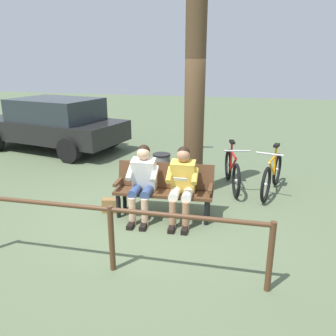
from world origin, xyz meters
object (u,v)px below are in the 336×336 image
object	(u,v)px
bicycle_red	(272,175)
bicycle_orange	(232,171)
handbag	(111,206)
person_reading	(182,181)
person_companion	(143,179)
litter_bin	(162,173)
parked_car	(54,123)
bench	(164,186)
bicycle_purple	(198,166)
tree_trunk	(195,91)

from	to	relation	value
bicycle_red	bicycle_orange	distance (m)	0.77
handbag	bicycle_orange	bearing A→B (deg)	-137.93
person_reading	bicycle_red	bearing A→B (deg)	-135.40
bicycle_orange	person_companion	bearing A→B (deg)	-49.73
litter_bin	parked_car	size ratio (longest dim) A/B	0.18
handbag	bicycle_red	xyz separation A→B (m)	(-2.66, -1.62, 0.24)
litter_bin	bench	bearing A→B (deg)	107.99
bicycle_red	litter_bin	bearing A→B (deg)	-62.01
bicycle_red	bicycle_purple	size ratio (longest dim) A/B	1.00
bicycle_orange	bicycle_purple	bearing A→B (deg)	-113.43
litter_bin	bicycle_red	size ratio (longest dim) A/B	0.48
handbag	litter_bin	size ratio (longest dim) A/B	0.38
litter_bin	bicycle_purple	xyz separation A→B (m)	(-0.59, -0.74, -0.03)
bench	handbag	bearing A→B (deg)	5.11
parked_car	litter_bin	bearing A→B (deg)	158.15
litter_bin	bicycle_purple	size ratio (longest dim) A/B	0.48
tree_trunk	handbag	bearing A→B (deg)	45.85
handbag	bicycle_purple	world-z (taller)	bicycle_purple
handbag	person_companion	bearing A→B (deg)	175.85
litter_bin	parked_car	xyz separation A→B (m)	(3.91, -2.52, 0.38)
handbag	parked_car	bearing A→B (deg)	-47.43
tree_trunk	bicycle_red	size ratio (longest dim) A/B	2.37
bicycle_red	bicycle_orange	size ratio (longest dim) A/B	1.00
person_reading	bicycle_purple	size ratio (longest dim) A/B	0.73
bench	bicycle_red	bearing A→B (deg)	-143.92
person_companion	parked_car	size ratio (longest dim) A/B	0.27
tree_trunk	parked_car	size ratio (longest dim) A/B	0.88
parked_car	person_reading	bearing A→B (deg)	152.51
tree_trunk	bicycle_red	distance (m)	2.21
litter_bin	bicycle_red	bearing A→B (deg)	-165.57
bench	bicycle_orange	bearing A→B (deg)	-126.42
handbag	bicycle_red	size ratio (longest dim) A/B	0.18
litter_bin	parked_car	distance (m)	4.67
litter_bin	bicycle_purple	bearing A→B (deg)	-128.83
bicycle_orange	bicycle_red	bearing A→B (deg)	71.19
bench	person_reading	size ratio (longest dim) A/B	1.36
bicycle_orange	bench	bearing A→B (deg)	-45.47
bench	tree_trunk	distance (m)	1.82
litter_bin	bicycle_red	world-z (taller)	bicycle_red
bicycle_purple	person_reading	bearing A→B (deg)	-12.31
handbag	tree_trunk	xyz separation A→B (m)	(-1.18, -1.21, 1.83)
litter_bin	bicycle_red	xyz separation A→B (m)	(-2.07, -0.53, -0.03)
handbag	tree_trunk	size ratio (longest dim) A/B	0.08
handbag	bicycle_red	bearing A→B (deg)	-148.55
person_reading	parked_car	xyz separation A→B (m)	(4.54, -3.61, 0.11)
bicycle_red	bicycle_orange	world-z (taller)	same
person_reading	tree_trunk	world-z (taller)	tree_trunk
parked_car	bicycle_red	bearing A→B (deg)	172.58
bicycle_purple	parked_car	xyz separation A→B (m)	(4.50, -1.78, 0.41)
handbag	litter_bin	distance (m)	1.27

